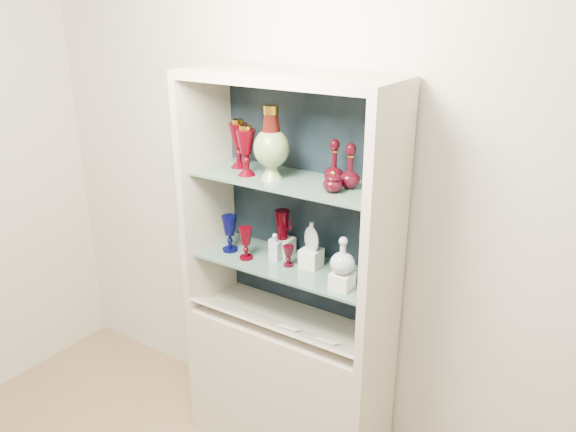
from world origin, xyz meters
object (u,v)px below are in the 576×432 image
Objects in this scene: enamel_urn at (271,143)px; cameo_medallion at (380,250)px; pedestal_lamp_right at (246,151)px; ruby_decanter_b at (350,165)px; pedestal_lamp_left at (239,144)px; cobalt_goblet at (230,233)px; clear_round_decanter at (343,256)px; ruby_goblet_tall at (246,243)px; ruby_decanter_a at (334,159)px; ruby_pitcher at (282,225)px; ruby_goblet_small at (288,256)px; lidded_bowl at (333,181)px; flat_flask at (312,236)px; clear_square_bottle at (275,247)px.

enamel_urn reaches higher than cameo_medallion.
pedestal_lamp_right reaches higher than ruby_decanter_b.
ruby_decanter_b is at bearing -178.08° from cameo_medallion.
pedestal_lamp_left is 0.25m from enamel_urn.
cobalt_goblet is 1.14× the size of clear_round_decanter.
ruby_goblet_tall is at bearing -167.03° from enamel_urn.
ruby_decanter_a is 1.52× the size of ruby_pitcher.
ruby_goblet_tall reaches higher than ruby_goblet_small.
cameo_medallion is at bearing 6.58° from cobalt_goblet.
ruby_decanter_a is 0.14m from lidded_bowl.
enamel_urn reaches higher than clear_round_decanter.
ruby_goblet_tall is (-0.40, -0.12, -0.45)m from ruby_decanter_a.
ruby_pitcher is 1.06× the size of flat_flask.
clear_square_bottle is (-0.01, 0.03, -0.52)m from enamel_urn.
flat_flask is (-0.09, -0.03, -0.37)m from ruby_decanter_a.
ruby_decanter_b reaches higher than clear_round_decanter.
clear_square_bottle is 0.42m from clear_round_decanter.
enamel_urn is at bearing 7.51° from pedestal_lamp_right.
enamel_urn is 2.37× the size of clear_square_bottle.
ruby_decanter_a reaches higher than clear_round_decanter.
ruby_goblet_small is (0.21, 0.05, -0.03)m from ruby_goblet_tall.
clear_round_decanter reaches higher than clear_square_bottle.
lidded_bowl is at bearing -8.73° from clear_square_bottle.
pedestal_lamp_right reaches higher than cobalt_goblet.
enamel_urn is 0.59m from clear_round_decanter.
pedestal_lamp_right is 1.66× the size of flat_flask.
pedestal_lamp_left reaches higher than ruby_decanter_b.
clear_square_bottle is at bearing -9.19° from pedestal_lamp_left.
pedestal_lamp_left reaches higher than clear_round_decanter.
ruby_decanter_b is at bearing -14.97° from ruby_decanter_a.
pedestal_lamp_left is at bearing 163.60° from enamel_urn.
lidded_bowl is 0.35m from flat_flask.
pedestal_lamp_left is at bearing 170.81° from clear_square_bottle.
pedestal_lamp_right is at bearing -170.23° from ruby_decanter_b.
ruby_goblet_tall is 1.41× the size of cameo_medallion.
clear_round_decanter is (0.07, -0.02, -0.32)m from lidded_bowl.
enamel_urn reaches higher than clear_square_bottle.
pedestal_lamp_right is 1.66× the size of clear_square_bottle.
lidded_bowl reaches higher than ruby_pitcher.
pedestal_lamp_left is 1.67× the size of flat_flask.
cameo_medallion reaches higher than clear_square_bottle.
pedestal_lamp_left is at bearing 174.68° from cameo_medallion.
pedestal_lamp_right is at bearing -125.61° from ruby_pitcher.
enamel_urn is at bearing -169.43° from ruby_decanter_b.
pedestal_lamp_left is at bearing 170.15° from ruby_goblet_small.
ruby_decanter_a is (0.51, 0.02, -0.00)m from pedestal_lamp_left.
ruby_decanter_a is 0.38m from flat_flask.
ruby_decanter_a is at bearing 165.03° from ruby_decanter_b.
pedestal_lamp_left is 1.44× the size of ruby_goblet_tall.
ruby_pitcher is 0.53m from cameo_medallion.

